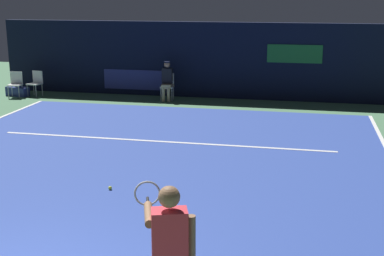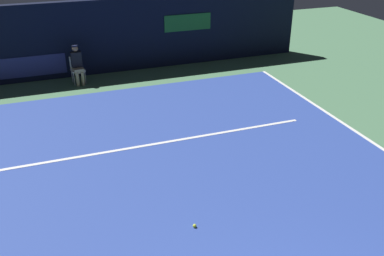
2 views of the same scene
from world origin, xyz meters
name	(u,v)px [view 1 (image 1 of 2)]	position (x,y,z in m)	size (l,w,h in m)	color
ground_plane	(135,170)	(0.00, 5.15, 0.00)	(30.81, 30.81, 0.00)	#4C7A56
court_surface	(135,170)	(0.00, 5.15, 0.01)	(10.73, 12.30, 0.01)	#2D479E
line_service	(162,142)	(0.00, 7.30, 0.01)	(8.37, 0.10, 0.01)	white
back_wall	(206,60)	(0.00, 13.25, 1.30)	(14.95, 0.33, 2.60)	black
tennis_player	(169,254)	(2.08, -0.03, 0.99)	(0.84, 0.92, 1.73)	#8C6647
line_judge_on_chair	(167,80)	(-1.20, 12.39, 0.69)	(0.48, 0.56, 1.32)	white
courtside_chair_near	(16,83)	(-6.53, 11.84, 0.50)	(0.50, 0.48, 0.88)	white
courtside_chair_far	(36,82)	(-5.96, 12.20, 0.50)	(0.51, 0.49, 0.88)	white
tennis_ball	(110,188)	(-0.09, 3.95, 0.05)	(0.07, 0.07, 0.07)	#CCE033
equipment_bag	(18,91)	(-6.60, 12.04, 0.16)	(0.84, 0.32, 0.32)	navy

